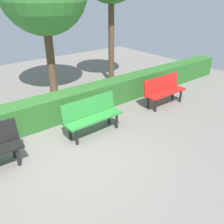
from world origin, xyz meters
The scene contains 4 objects.
ground_plane centered at (0.00, 0.00, 0.00)m, with size 16.82×16.82×0.00m, color gray.
bench_red centered at (-3.58, -0.62, 0.48)m, with size 1.44×0.46×0.86m.
bench_green centered at (-0.95, -0.58, 0.48)m, with size 1.48×0.49×0.86m.
hedge_row centered at (-1.08, -1.69, 0.36)m, with size 12.82×0.58×0.71m, color #2D6B28.
Camera 1 is at (1.82, 3.68, 3.05)m, focal length 38.24 mm.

